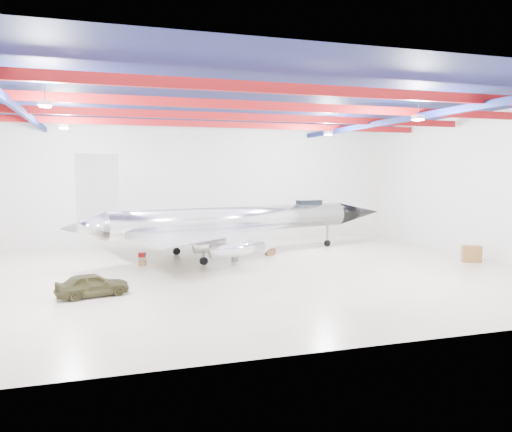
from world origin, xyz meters
name	(u,v)px	position (x,y,z in m)	size (l,w,h in m)	color
floor	(226,273)	(0.00, 0.00, 0.00)	(40.00, 40.00, 0.00)	beige
wall_back	(187,183)	(0.00, 15.00, 5.50)	(40.00, 40.00, 0.00)	silver
wall_right	(482,186)	(20.00, 0.00, 5.50)	(30.00, 30.00, 0.00)	silver
ceiling	(225,101)	(0.00, 0.00, 11.00)	(40.00, 40.00, 0.00)	#0A0F38
ceiling_structure	(225,112)	(0.00, 0.00, 10.32)	(39.50, 29.50, 1.08)	maroon
jet_aircraft	(236,223)	(2.43, 6.57, 2.55)	(28.08, 19.63, 7.76)	silver
jeep	(92,285)	(-8.21, -3.95, 0.64)	(1.50, 3.73, 1.27)	#37341B
desk	(471,254)	(18.00, -1.50, 0.60)	(1.32, 0.66, 1.21)	brown
crate_ply	(142,263)	(-5.01, 4.30, 0.17)	(0.50, 0.40, 0.35)	olive
toolbox_red	(142,255)	(-4.77, 7.95, 0.17)	(0.48, 0.38, 0.33)	maroon
engine_drum	(235,258)	(1.62, 3.91, 0.24)	(0.54, 0.54, 0.48)	#59595B
parts_bin	(270,252)	(4.97, 5.78, 0.22)	(0.63, 0.50, 0.44)	olive
crate_small	(143,254)	(-4.66, 8.41, 0.14)	(0.40, 0.32, 0.28)	#59595B
tool_chest	(273,251)	(5.40, 6.30, 0.21)	(0.46, 0.46, 0.41)	maroon
spares_box	(223,248)	(1.95, 9.21, 0.20)	(0.44, 0.44, 0.40)	#59595B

